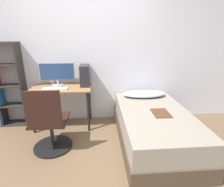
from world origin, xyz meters
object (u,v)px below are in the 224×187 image
at_px(bookshelf, 2,88).
at_px(office_chair, 50,127).
at_px(bed, 153,127).
at_px(pc_tower, 85,75).
at_px(keyboard, 55,89).
at_px(monitor, 57,73).

xyz_separation_m(bookshelf, office_chair, (1.03, -0.88, -0.34)).
height_order(office_chair, bed, office_chair).
xyz_separation_m(office_chair, pc_tower, (0.47, 0.83, 0.56)).
height_order(keyboard, pc_tower, pc_tower).
bearing_deg(bed, pc_tower, 145.44).
relative_size(bookshelf, pc_tower, 4.11).
bearing_deg(office_chair, keyboard, 92.78).
bearing_deg(keyboard, bed, -18.71).
height_order(bookshelf, keyboard, bookshelf).
relative_size(bed, monitor, 2.97).
bearing_deg(office_chair, monitor, 92.23).
bearing_deg(office_chair, pc_tower, 60.76).
bearing_deg(bed, office_chair, -176.56).
relative_size(office_chair, pc_tower, 2.64).
bearing_deg(pc_tower, monitor, 172.91).
distance_m(bookshelf, bed, 2.73).
bearing_deg(pc_tower, bookshelf, 178.13).
xyz_separation_m(office_chair, bed, (1.54, 0.09, -0.11)).
xyz_separation_m(monitor, pc_tower, (0.50, -0.06, -0.04)).
bearing_deg(office_chair, bed, 3.44).
bearing_deg(keyboard, office_chair, -87.22).
height_order(monitor, keyboard, monitor).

